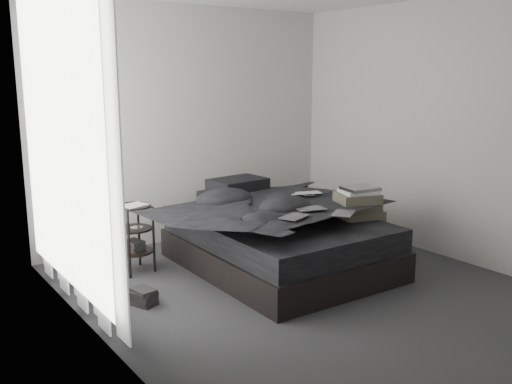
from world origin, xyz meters
TOP-DOWN VIEW (x-y plane):
  - floor at (0.00, 0.00)m, footprint 3.60×4.20m
  - wall_back at (0.00, 2.10)m, footprint 3.60×0.01m
  - wall_left at (-1.80, 0.00)m, footprint 0.01×4.20m
  - wall_right at (1.80, 0.00)m, footprint 0.01×4.20m
  - window_left at (-1.78, 0.90)m, footprint 0.02×2.00m
  - curtain_left at (-1.73, 0.90)m, footprint 0.06×2.12m
  - bed at (0.17, 0.65)m, footprint 1.58×2.07m
  - mattress at (0.17, 0.65)m, footprint 1.52×2.01m
  - duvet at (0.17, 0.60)m, footprint 1.54×1.77m
  - pillow_lower at (0.13, 1.44)m, footprint 0.62×0.43m
  - pillow_upper at (0.20, 1.42)m, footprint 0.61×0.45m
  - laptop at (0.55, 0.69)m, footprint 0.38×0.31m
  - comic_a at (-0.09, 0.10)m, footprint 0.30×0.25m
  - comic_b at (0.21, 0.25)m, footprint 0.29×0.22m
  - comic_c at (0.34, -0.05)m, footprint 0.31×0.28m
  - side_stand at (-1.02, 1.36)m, footprint 0.39×0.39m
  - papers at (-1.01, 1.35)m, footprint 0.29×0.25m
  - floor_books at (-1.30, 0.56)m, footprint 0.19×0.24m
  - box_lower at (0.82, 0.25)m, footprint 0.51×0.45m
  - box_mid at (0.83, 0.24)m, footprint 0.46×0.40m
  - box_upper at (0.81, 0.25)m, footprint 0.47×0.42m
  - art_book_white at (0.82, 0.25)m, footprint 0.39×0.35m
  - art_book_snake at (0.83, 0.24)m, footprint 0.36×0.31m

SIDE VIEW (x-z plane):
  - floor at x=0.00m, z-range -0.01..0.01m
  - floor_books at x=-1.30m, z-range 0.00..0.14m
  - bed at x=0.17m, z-range 0.00..0.28m
  - box_lower at x=0.82m, z-range 0.00..0.32m
  - side_stand at x=-1.02m, z-range 0.00..0.64m
  - mattress at x=0.17m, z-range 0.28..0.50m
  - box_mid at x=0.83m, z-range 0.32..0.56m
  - pillow_lower at x=0.13m, z-range 0.50..0.64m
  - duvet at x=0.17m, z-range 0.50..0.74m
  - papers at x=-1.01m, z-range 0.64..0.65m
  - box_upper at x=0.81m, z-range 0.56..0.73m
  - pillow_upper at x=0.20m, z-range 0.64..0.77m
  - comic_a at x=-0.09m, z-range 0.74..0.74m
  - comic_b at x=0.21m, z-range 0.74..0.75m
  - laptop at x=0.55m, z-range 0.74..0.76m
  - art_book_white at x=0.82m, z-range 0.73..0.77m
  - comic_c at x=0.34m, z-range 0.75..0.76m
  - art_book_snake at x=0.83m, z-range 0.77..0.80m
  - curtain_left at x=-1.73m, z-range 0.04..2.52m
  - wall_back at x=0.00m, z-range 0.00..2.60m
  - wall_left at x=-1.80m, z-range 0.00..2.60m
  - wall_right at x=1.80m, z-range 0.00..2.60m
  - window_left at x=-1.78m, z-range 0.20..2.50m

